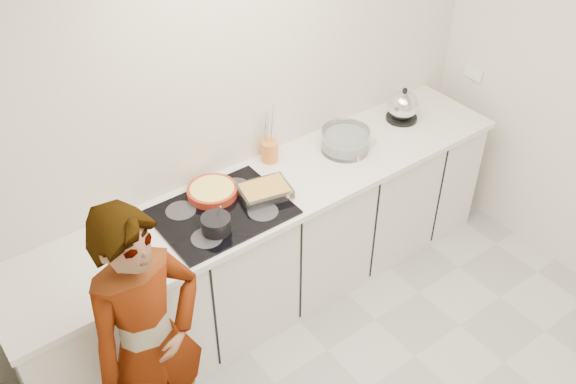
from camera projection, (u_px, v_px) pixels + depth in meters
wall_back at (238, 107)px, 3.69m from camera, size 3.60×0.00×2.60m
base_cabinets at (273, 247)px, 4.03m from camera, size 3.20×0.58×0.87m
countertop at (271, 191)px, 3.74m from camera, size 3.24×0.64×0.04m
hob at (222, 212)px, 3.55m from camera, size 0.72×0.54×0.01m
tart_dish at (212, 191)px, 3.64m from camera, size 0.33×0.33×0.05m
saucepan at (216, 224)px, 3.39m from camera, size 0.21×0.21×0.15m
baking_dish at (265, 190)px, 3.64m from camera, size 0.33×0.27×0.06m
mixing_bowl at (345, 141)px, 4.00m from camera, size 0.38×0.38×0.14m
tea_towel at (355, 146)px, 4.04m from camera, size 0.29×0.25×0.04m
kettle at (403, 106)px, 4.26m from camera, size 0.24×0.24×0.24m
utensil_crock at (270, 151)px, 3.91m from camera, size 0.12×0.12×0.13m
cook at (150, 343)px, 2.99m from camera, size 0.62×0.45×1.59m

